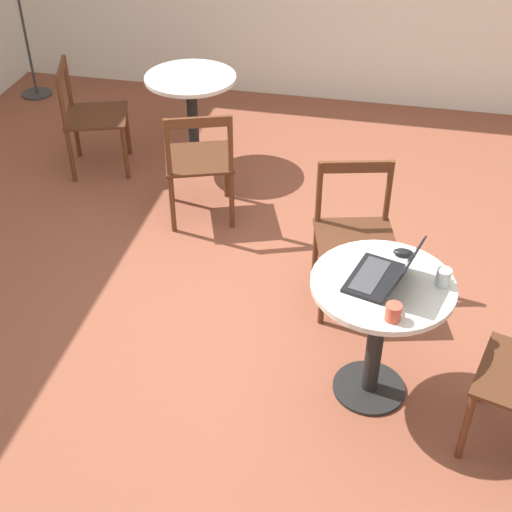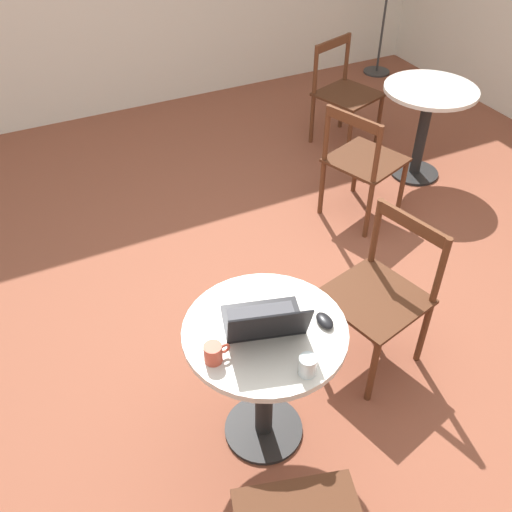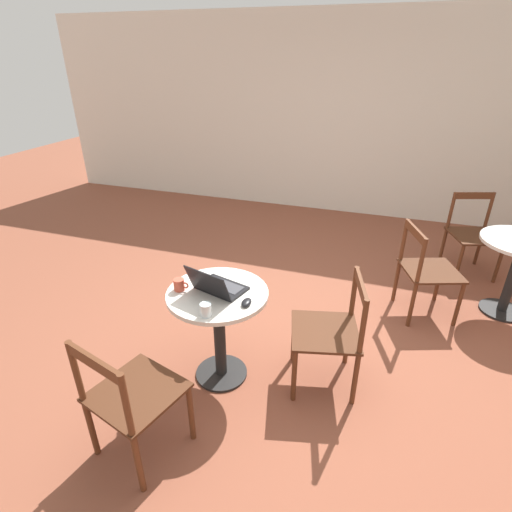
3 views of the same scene
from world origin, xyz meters
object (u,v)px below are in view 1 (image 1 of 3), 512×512
chair_mid_left (199,162)px  cafe_table_mid (192,99)px  mug (393,312)px  drinking_glass (443,277)px  laptop (383,275)px  chair_near_right (355,237)px  mouse (403,252)px  chair_mid_back (90,117)px  cafe_table_near (379,312)px

chair_mid_left → cafe_table_mid: bearing=19.5°
mug → drinking_glass: drinking_glass is taller
laptop → chair_near_right: bearing=13.6°
cafe_table_mid → laptop: size_ratio=1.86×
cafe_table_mid → chair_mid_left: bearing=-160.5°
mouse → mug: bearing=177.3°
mouse → chair_mid_back: bearing=54.9°
cafe_table_near → mouse: mouse is taller
chair_near_right → mug: chair_near_right is taller
mug → drinking_glass: (0.30, -0.21, 0.00)m
mouse → drinking_glass: size_ratio=1.17×
cafe_table_near → chair_mid_back: 3.03m
chair_mid_back → drinking_glass: bearing=-126.0°
chair_mid_left → mouse: 1.87m
chair_near_right → chair_mid_back: same height
chair_near_right → mug: bearing=-166.4°
chair_near_right → mug: 1.10m
chair_mid_left → drinking_glass: chair_mid_left is taller
chair_near_right → chair_mid_left: bearing=59.7°
cafe_table_near → chair_mid_back: bearing=50.3°
chair_near_right → cafe_table_near: bearing=-166.1°
chair_mid_left → mouse: chair_mid_left is taller
chair_mid_left → laptop: laptop is taller
chair_near_right → cafe_table_mid: bearing=44.7°
mouse → drinking_glass: drinking_glass is taller
cafe_table_near → cafe_table_mid: size_ratio=1.00×
chair_near_right → laptop: laptop is taller
cafe_table_mid → cafe_table_near: bearing=-143.9°
chair_mid_left → chair_mid_back: 1.13m
cafe_table_near → chair_mid_left: size_ratio=0.86×
chair_mid_left → laptop: bearing=-137.2°
cafe_table_mid → chair_near_right: bearing=-135.3°
cafe_table_near → cafe_table_mid: same height
chair_near_right → drinking_glass: size_ratio=10.02×
cafe_table_mid → drinking_glass: bearing=-138.9°
cafe_table_near → drinking_glass: (0.04, -0.27, 0.23)m
cafe_table_near → drinking_glass: drinking_glass is taller
chair_mid_back → laptop: laptop is taller
cafe_table_mid → drinking_glass: drinking_glass is taller
cafe_table_near → laptop: laptop is taller
chair_mid_back → drinking_glass: (-1.89, -2.60, 0.33)m
chair_mid_back → mug: bearing=-132.5°
cafe_table_near → mug: (-0.25, -0.06, 0.23)m
chair_mid_left → mug: 2.20m
cafe_table_mid → chair_mid_back: (-0.25, 0.74, -0.10)m
cafe_table_near → mug: 0.35m
laptop → drinking_glass: size_ratio=4.63×
cafe_table_near → chair_near_right: bearing=13.9°
laptop → mouse: size_ratio=3.95×
cafe_table_near → chair_mid_back: size_ratio=0.86×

